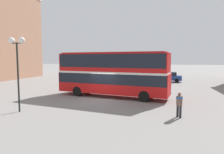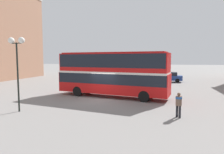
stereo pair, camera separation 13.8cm
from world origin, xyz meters
name	(u,v)px [view 2 (the right image)]	position (x,y,z in m)	size (l,w,h in m)	color
ground_plane	(102,100)	(0.00, 0.00, 0.00)	(240.00, 240.00, 0.00)	gray
double_decker_bus	(112,71)	(0.63, 1.64, 2.58)	(11.53, 4.49, 4.49)	red
pedestrian_foreground	(179,102)	(6.52, -4.34, 1.01)	(0.57, 0.57, 1.66)	#232328
parked_car_kerb_near	(169,77)	(6.93, 16.70, 0.82)	(4.18, 1.96, 1.63)	navy
parked_car_kerb_far	(110,79)	(-1.84, 10.89, 0.79)	(4.47, 2.69, 1.57)	maroon
street_lamp_twin_globe	(17,51)	(-4.67, -5.44, 4.37)	(1.28, 0.44, 5.37)	black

